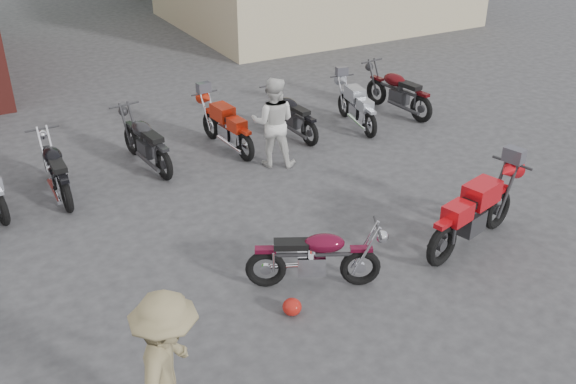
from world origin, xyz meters
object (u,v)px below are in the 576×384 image
helmet (292,307)px  person_tan (169,371)px  vintage_motorcycle (316,254)px  row_bike_5 (291,113)px  row_bike_7 (398,89)px  person_light (273,122)px  sportbike (475,210)px  row_bike_4 (226,124)px  row_bike_6 (356,104)px  row_bike_3 (145,139)px  row_bike_2 (55,167)px

helmet → person_tan: size_ratio=0.14×
vintage_motorcycle → row_bike_5: bearing=91.7°
row_bike_7 → person_light: bearing=98.6°
sportbike → row_bike_4: size_ratio=1.13×
row_bike_5 → row_bike_6: row_bike_6 is taller
row_bike_5 → row_bike_6: (1.58, -0.25, 0.01)m
sportbike → person_light: person_light is taller
helmet → person_light: bearing=65.0°
person_light → row_bike_7: person_light is taller
person_tan → row_bike_4: person_tan is taller
sportbike → row_bike_7: size_ratio=1.06×
helmet → row_bike_6: bearing=48.5°
helmet → row_bike_6: row_bike_6 is taller
vintage_motorcycle → sportbike: sportbike is taller
person_light → row_bike_3: (-2.28, 1.17, -0.33)m
vintage_motorcycle → row_bike_5: (2.48, 5.13, -0.01)m
vintage_motorcycle → sportbike: 2.79m
helmet → row_bike_5: (3.11, 5.55, 0.41)m
row_bike_4 → row_bike_7: (4.52, -0.02, 0.04)m
sportbike → row_bike_5: bearing=78.7°
sportbike → row_bike_2: 7.41m
helmet → row_bike_4: size_ratio=0.14×
row_bike_3 → row_bike_2: bearing=95.4°
helmet → person_light: 4.92m
vintage_motorcycle → helmet: bearing=-119.1°
helmet → person_light: size_ratio=0.15×
helmet → row_bike_4: bearing=74.6°
row_bike_6 → vintage_motorcycle: bearing=149.4°
helmet → row_bike_4: 5.79m
vintage_motorcycle → row_bike_2: bearing=146.9°
row_bike_5 → row_bike_6: bearing=-104.1°
vintage_motorcycle → row_bike_7: size_ratio=0.91×
helmet → person_light: (2.05, 4.40, 0.79)m
row_bike_2 → row_bike_3: (1.83, 0.40, 0.02)m
row_bike_5 → row_bike_7: row_bike_7 is taller
row_bike_4 → sportbike: bearing=-167.2°
sportbike → helmet: sportbike is taller
helmet → sportbike: bearing=2.6°
sportbike → helmet: 3.45m
person_tan → row_bike_4: bearing=1.1°
vintage_motorcycle → row_bike_6: size_ratio=1.01×
person_light → row_bike_5: bearing=-100.3°
row_bike_3 → row_bike_4: size_ratio=1.03×
row_bike_3 → person_tan: bearing=157.3°
row_bike_5 → row_bike_4: bearing=84.3°
sportbike → row_bike_6: (1.28, 5.14, -0.10)m
person_tan → vintage_motorcycle: bearing=-29.9°
row_bike_3 → row_bike_5: bearing=-97.4°
helmet → row_bike_3: bearing=92.3°
vintage_motorcycle → helmet: 0.87m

